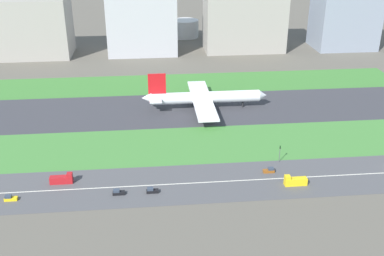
# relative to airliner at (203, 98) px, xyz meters

# --- Properties ---
(ground_plane) EXTENTS (800.00, 800.00, 0.00)m
(ground_plane) POSITION_rel_airliner_xyz_m (-16.42, -0.00, -6.23)
(ground_plane) COLOR #5B564C
(runway) EXTENTS (280.00, 46.00, 0.10)m
(runway) POSITION_rel_airliner_xyz_m (-16.42, -0.00, -6.18)
(runway) COLOR #38383D
(runway) RESTS_ON ground_plane
(grass_median_north) EXTENTS (280.00, 36.00, 0.10)m
(grass_median_north) POSITION_rel_airliner_xyz_m (-16.42, 41.00, -6.18)
(grass_median_north) COLOR #3D7A33
(grass_median_north) RESTS_ON ground_plane
(grass_median_south) EXTENTS (280.00, 36.00, 0.10)m
(grass_median_south) POSITION_rel_airliner_xyz_m (-16.42, -41.00, -6.18)
(grass_median_south) COLOR #427F38
(grass_median_south) RESTS_ON ground_plane
(highway) EXTENTS (280.00, 28.00, 0.10)m
(highway) POSITION_rel_airliner_xyz_m (-16.42, -73.00, -6.18)
(highway) COLOR #4C4C4F
(highway) RESTS_ON ground_plane
(highway_centerline) EXTENTS (266.00, 0.50, 0.01)m
(highway_centerline) POSITION_rel_airliner_xyz_m (-16.42, -73.00, -6.13)
(highway_centerline) COLOR silver
(highway_centerline) RESTS_ON highway
(airliner) EXTENTS (65.00, 56.00, 19.70)m
(airliner) POSITION_rel_airliner_xyz_m (0.00, 0.00, 0.00)
(airliner) COLOR white
(airliner) RESTS_ON runway
(car_2) EXTENTS (4.40, 1.80, 2.00)m
(car_2) POSITION_rel_airliner_xyz_m (-77.64, -78.00, -5.31)
(car_2) COLOR yellow
(car_2) RESTS_ON highway
(truck_1) EXTENTS (8.40, 2.50, 4.00)m
(truck_1) POSITION_rel_airliner_xyz_m (25.10, -78.00, -4.56)
(truck_1) COLOR yellow
(truck_1) RESTS_ON highway
(car_0) EXTENTS (4.40, 1.80, 2.00)m
(car_0) POSITION_rel_airliner_xyz_m (17.99, -68.00, -5.31)
(car_0) COLOR brown
(car_0) RESTS_ON highway
(truck_2) EXTENTS (8.40, 2.50, 4.00)m
(truck_2) POSITION_rel_airliner_xyz_m (-61.22, -68.00, -4.56)
(truck_2) COLOR #B2191E
(truck_2) RESTS_ON highway
(car_1) EXTENTS (4.40, 1.80, 2.00)m
(car_1) POSITION_rel_airliner_xyz_m (-39.99, -78.00, -5.31)
(car_1) COLOR black
(car_1) RESTS_ON highway
(car_3) EXTENTS (4.40, 1.80, 2.00)m
(car_3) POSITION_rel_airliner_xyz_m (-27.91, -78.00, -5.31)
(car_3) COLOR black
(car_3) RESTS_ON highway
(traffic_light) EXTENTS (0.36, 0.50, 7.20)m
(traffic_light) POSITION_rel_airliner_xyz_m (24.15, -60.01, -1.94)
(traffic_light) COLOR #4C4C51
(traffic_light) RESTS_ON highway
(terminal_building) EXTENTS (49.65, 35.30, 40.93)m
(terminal_building) POSITION_rel_airliner_xyz_m (-106.42, 114.00, 14.23)
(terminal_building) COLOR #9E998E
(terminal_building) RESTS_ON ground_plane
(hangar_building) EXTENTS (49.11, 32.49, 52.83)m
(hangar_building) POSITION_rel_airliner_xyz_m (-30.46, 114.00, 20.19)
(hangar_building) COLOR #B2B2B7
(hangar_building) RESTS_ON ground_plane
(office_tower) EXTENTS (58.21, 29.98, 54.89)m
(office_tower) POSITION_rel_airliner_xyz_m (44.56, 114.00, 21.21)
(office_tower) COLOR #9E998E
(office_tower) RESTS_ON ground_plane
(cargo_warehouse) EXTENTS (44.66, 33.13, 53.96)m
(cargo_warehouse) POSITION_rel_airliner_xyz_m (121.31, 114.00, 20.75)
(cargo_warehouse) COLOR gray
(cargo_warehouse) RESTS_ON ground_plane
(fuel_tank_west) EXTENTS (22.42, 22.42, 14.14)m
(fuel_tank_west) POSITION_rel_airliner_xyz_m (4.58, 159.00, 0.84)
(fuel_tank_west) COLOR silver
(fuel_tank_west) RESTS_ON ground_plane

